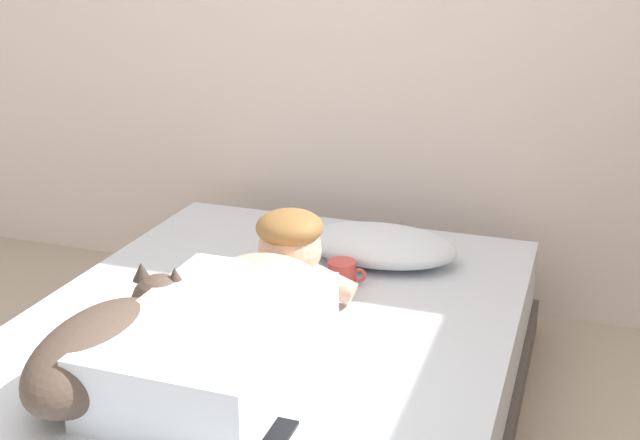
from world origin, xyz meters
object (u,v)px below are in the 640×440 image
Objects in this scene: bed at (250,399)px; dog at (109,347)px; pillow at (379,245)px; person_lying at (239,315)px; coffee_cup at (342,273)px; cell_phone at (273,437)px.

bed is 0.48m from dog.
pillow is 0.57× the size of person_lying.
person_lying is (0.01, -0.06, 0.29)m from bed.
cell_phone is at bearing -82.71° from coffee_cup.
dog is at bearing -115.14° from coffee_cup.
person_lying is 7.36× the size of coffee_cup.
coffee_cup is 0.83m from cell_phone.
cell_phone is at bearing -9.50° from dog.
person_lying reaches higher than pillow.
bed is 3.94× the size of pillow.
bed is 2.23× the size of person_lying.
cell_phone is at bearing -58.89° from bed.
pillow reaches higher than coffee_cup.
coffee_cup is at bearing -104.97° from pillow.
dog is at bearing -124.77° from bed.
dog is 0.47m from cell_phone.
dog is at bearing -132.07° from person_lying.
pillow is at bearing 73.73° from bed.
pillow reaches higher than bed.
cell_phone is at bearing -87.47° from pillow.
bed is 3.56× the size of dog.
coffee_cup is (-0.06, -0.22, -0.02)m from pillow.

